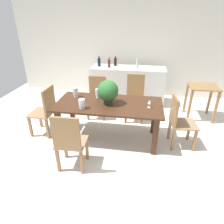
# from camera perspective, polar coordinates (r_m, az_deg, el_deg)

# --- Properties ---
(ground_plane) EXTENTS (7.04, 7.04, 0.00)m
(ground_plane) POSITION_cam_1_polar(r_m,az_deg,el_deg) (4.02, -0.91, -7.74)
(ground_plane) COLOR silver
(back_wall) EXTENTS (6.40, 0.10, 2.60)m
(back_wall) POSITION_cam_1_polar(r_m,az_deg,el_deg) (5.96, 3.51, 17.38)
(back_wall) COLOR beige
(back_wall) RESTS_ON ground
(dining_table) EXTENTS (1.97, 0.95, 0.77)m
(dining_table) POSITION_cam_1_polar(r_m,az_deg,el_deg) (3.72, -0.88, 0.76)
(dining_table) COLOR #422616
(dining_table) RESTS_ON ground
(chair_far_right) EXTENTS (0.45, 0.49, 1.04)m
(chair_far_right) POSITION_cam_1_polar(r_m,az_deg,el_deg) (4.60, 6.66, 4.79)
(chair_far_right) COLOR olive
(chair_far_right) RESTS_ON ground
(chair_near_left) EXTENTS (0.46, 0.43, 1.00)m
(chair_near_left) POSITION_cam_1_polar(r_m,az_deg,el_deg) (3.07, -12.25, -8.07)
(chair_near_left) COLOR olive
(chair_near_left) RESTS_ON ground
(chair_foot_end) EXTENTS (0.49, 0.48, 0.98)m
(chair_foot_end) POSITION_cam_1_polar(r_m,az_deg,el_deg) (3.78, 18.63, -2.07)
(chair_foot_end) COLOR olive
(chair_foot_end) RESTS_ON ground
(chair_far_left) EXTENTS (0.48, 0.47, 0.95)m
(chair_far_left) POSITION_cam_1_polar(r_m,az_deg,el_deg) (4.71, -4.27, 5.03)
(chair_far_left) COLOR olive
(chair_far_left) RESTS_ON ground
(chair_head_end) EXTENTS (0.46, 0.48, 1.00)m
(chair_head_end) POSITION_cam_1_polar(r_m,az_deg,el_deg) (4.15, -18.53, 0.84)
(chair_head_end) COLOR olive
(chair_head_end) RESTS_ON ground
(flower_centerpiece) EXTENTS (0.38, 0.38, 0.44)m
(flower_centerpiece) POSITION_cam_1_polar(r_m,az_deg,el_deg) (3.57, -1.18, 6.04)
(flower_centerpiece) COLOR #333338
(flower_centerpiece) RESTS_ON dining_table
(crystal_vase_left) EXTENTS (0.11, 0.11, 0.18)m
(crystal_vase_left) POSITION_cam_1_polar(r_m,az_deg,el_deg) (3.47, -8.72, 2.59)
(crystal_vase_left) COLOR silver
(crystal_vase_left) RESTS_ON dining_table
(crystal_vase_center_near) EXTENTS (0.10, 0.10, 0.20)m
(crystal_vase_center_near) POSITION_cam_1_polar(r_m,az_deg,el_deg) (3.98, -10.50, 5.84)
(crystal_vase_center_near) COLOR silver
(crystal_vase_center_near) RESTS_ON dining_table
(crystal_vase_right) EXTENTS (0.10, 0.10, 0.18)m
(crystal_vase_right) POSITION_cam_1_polar(r_m,az_deg,el_deg) (3.88, -4.08, 5.60)
(crystal_vase_right) COLOR silver
(crystal_vase_right) RESTS_ON dining_table
(wine_glass) EXTENTS (0.06, 0.06, 0.15)m
(wine_glass) POSITION_cam_1_polar(r_m,az_deg,el_deg) (3.52, 10.80, 2.81)
(wine_glass) COLOR silver
(wine_glass) RESTS_ON dining_table
(kitchen_counter) EXTENTS (1.95, 0.61, 0.98)m
(kitchen_counter) POSITION_cam_1_polar(r_m,az_deg,el_deg) (5.49, 4.56, 7.73)
(kitchen_counter) COLOR silver
(kitchen_counter) RESTS_ON ground
(wine_bottle_amber) EXTENTS (0.08, 0.08, 0.27)m
(wine_bottle_amber) POSITION_cam_1_polar(r_m,az_deg,el_deg) (5.46, -3.73, 14.19)
(wine_bottle_amber) COLOR #0F1E38
(wine_bottle_amber) RESTS_ON kitchen_counter
(wine_bottle_green) EXTENTS (0.08, 0.08, 0.25)m
(wine_bottle_green) POSITION_cam_1_polar(r_m,az_deg,el_deg) (5.51, 0.96, 14.28)
(wine_bottle_green) COLOR black
(wine_bottle_green) RESTS_ON kitchen_counter
(wine_bottle_clear) EXTENTS (0.07, 0.07, 0.31)m
(wine_bottle_clear) POSITION_cam_1_polar(r_m,az_deg,el_deg) (5.35, 7.29, 13.84)
(wine_bottle_clear) COLOR #B2BFB7
(wine_bottle_clear) RESTS_ON kitchen_counter
(wine_bottle_dark) EXTENTS (0.07, 0.07, 0.26)m
(wine_bottle_dark) POSITION_cam_1_polar(r_m,az_deg,el_deg) (5.33, -0.84, 13.86)
(wine_bottle_dark) COLOR #511E28
(wine_bottle_dark) RESTS_ON kitchen_counter
(side_table) EXTENTS (0.64, 0.58, 0.80)m
(side_table) POSITION_cam_1_polar(r_m,az_deg,el_deg) (5.00, 24.52, 4.79)
(side_table) COLOR olive
(side_table) RESTS_ON ground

